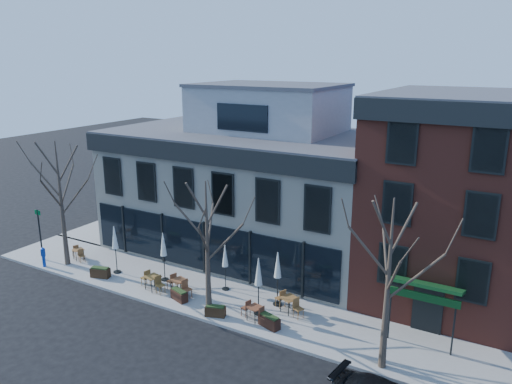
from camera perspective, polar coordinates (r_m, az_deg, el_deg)
The scene contains 24 objects.
ground at distance 30.96m, azimuth -5.75°, elevation -9.53°, with size 120.00×120.00×0.00m, color black.
sidewalk_front at distance 27.68m, azimuth -2.81°, elevation -12.45°, with size 33.50×4.70×0.15m, color gray.
sidewalk_side at distance 42.03m, azimuth -13.48°, elevation -3.01°, with size 4.50×12.00×0.15m, color gray.
corner_building at distance 33.35m, azimuth -0.78°, elevation 0.99°, with size 18.39×10.39×11.10m.
red_brick_building at distance 28.83m, azimuth 21.76°, elevation -0.53°, with size 8.20×11.78×11.18m.
tree_corner at distance 32.97m, azimuth -21.36°, elevation -1.10°, with size 3.93×3.98×7.92m.
tree_mid at distance 24.94m, azimuth -5.57°, elevation -6.33°, with size 3.50×3.55×7.04m.
tree_right at distance 21.29m, azimuth 14.87°, elevation -10.05°, with size 3.72×3.77×7.48m.
sign_pole at distance 34.97m, azimuth -23.48°, elevation -4.16°, with size 0.50×0.10×3.40m.
call_box at distance 34.19m, azimuth -23.12°, elevation -6.77°, with size 0.26×0.26×1.30m.
cafe_set_0 at distance 34.65m, azimuth -19.63°, elevation -6.58°, with size 1.61×0.94×0.83m.
cafe_set_2 at distance 29.21m, azimuth -11.72°, elevation -9.93°, with size 1.95×0.91×1.00m.
cafe_set_3 at distance 28.48m, azimuth -8.79°, elevation -10.45°, with size 1.98×0.97×1.02m.
cafe_set_4 at distance 25.57m, azimuth -0.13°, elevation -13.54°, with size 1.78×0.84×0.91m.
cafe_set_5 at distance 26.34m, azimuth 3.81°, elevation -12.54°, with size 1.95×1.19×1.01m.
umbrella_0 at distance 31.32m, azimuth -15.84°, elevation -5.30°, with size 0.48×0.48×2.98m.
umbrella_1 at distance 29.62m, azimuth -10.54°, elevation -6.19°, with size 0.47×0.47×2.96m.
umbrella_2 at distance 28.12m, azimuth -3.55°, elevation -7.56°, with size 0.43×0.43×2.69m.
umbrella_3 at distance 25.41m, azimuth 0.29°, elevation -9.46°, with size 0.49×0.49×3.06m.
umbrella_4 at distance 26.35m, azimuth 2.49°, elevation -8.65°, with size 0.48×0.48×2.99m.
planter_0 at distance 31.58m, azimuth -17.37°, elevation -8.74°, with size 1.22×0.76×0.64m.
planter_1 at distance 27.86m, azimuth -8.77°, elevation -11.56°, with size 1.17×0.75×0.61m.
planter_2 at distance 26.12m, azimuth -4.67°, elevation -13.38°, with size 1.11×0.72×0.58m.
planter_3 at distance 25.10m, azimuth 1.53°, elevation -14.54°, with size 1.22×0.76×0.63m.
Camera 1 is at (16.67, -22.67, 12.92)m, focal length 35.00 mm.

